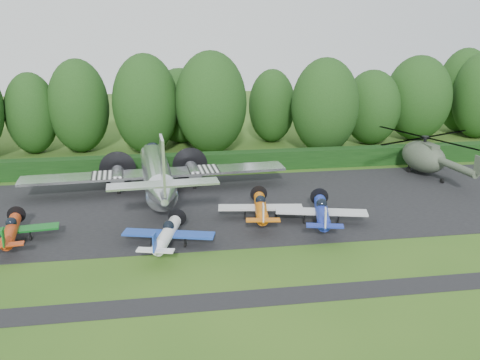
{
  "coord_description": "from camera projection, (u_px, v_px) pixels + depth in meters",
  "views": [
    {
      "loc": [
        -2.47,
        -33.91,
        16.47
      ],
      "look_at": [
        4.2,
        9.61,
        2.5
      ],
      "focal_mm": 40.0,
      "sensor_mm": 36.0,
      "label": 1
    }
  ],
  "objects": [
    {
      "name": "tree_0",
      "position": [
        479.0,
        96.0,
        70.93
      ],
      "size": [
        6.95,
        6.95,
        11.36
      ],
      "color": "black",
      "rests_on": "ground"
    },
    {
      "name": "tree_7",
      "position": [
        31.0,
        114.0,
        63.32
      ],
      "size": [
        6.08,
        6.08,
        9.72
      ],
      "color": "black",
      "rests_on": "ground"
    },
    {
      "name": "tree_4",
      "position": [
        418.0,
        98.0,
        70.07
      ],
      "size": [
        8.55,
        8.55,
        11.09
      ],
      "color": "black",
      "rests_on": "ground"
    },
    {
      "name": "tree_5",
      "position": [
        211.0,
        103.0,
        63.16
      ],
      "size": [
        8.53,
        8.53,
        12.18
      ],
      "color": "black",
      "rests_on": "ground"
    },
    {
      "name": "tree_2",
      "position": [
        272.0,
        106.0,
        69.04
      ],
      "size": [
        6.0,
        6.0,
        9.46
      ],
      "color": "black",
      "rests_on": "ground"
    },
    {
      "name": "tree_10",
      "position": [
        145.0,
        104.0,
        63.14
      ],
      "size": [
        7.78,
        7.78,
        11.88
      ],
      "color": "black",
      "rests_on": "ground"
    },
    {
      "name": "sign_board",
      "position": [
        424.0,
        156.0,
        59.02
      ],
      "size": [
        2.97,
        0.11,
        1.67
      ],
      "rotation": [
        0.0,
        0.0,
        -0.29
      ],
      "color": "#3F3326",
      "rests_on": "ground"
    },
    {
      "name": "tree_11",
      "position": [
        372.0,
        107.0,
        67.97
      ],
      "size": [
        7.22,
        7.22,
        9.49
      ],
      "color": "black",
      "rests_on": "ground"
    },
    {
      "name": "apron",
      "position": [
        192.0,
        208.0,
        46.7
      ],
      "size": [
        70.0,
        18.0,
        0.01
      ],
      "primitive_type": "cube",
      "color": "black",
      "rests_on": "ground"
    },
    {
      "name": "ground",
      "position": [
        201.0,
        258.0,
        37.28
      ],
      "size": [
        160.0,
        160.0,
        0.0
      ],
      "primitive_type": "plane",
      "color": "#244B15",
      "rests_on": "ground"
    },
    {
      "name": "tree_6",
      "position": [
        325.0,
        106.0,
        63.43
      ],
      "size": [
        7.99,
        7.99,
        11.38
      ],
      "color": "black",
      "rests_on": "ground"
    },
    {
      "name": "light_plane_white",
      "position": [
        167.0,
        234.0,
        38.54
      ],
      "size": [
        6.73,
        7.08,
        2.59
      ],
      "rotation": [
        0.0,
        0.0,
        0.26
      ],
      "color": "white",
      "rests_on": "ground"
    },
    {
      "name": "tree_12",
      "position": [
        464.0,
        91.0,
        74.27
      ],
      "size": [
        7.4,
        7.4,
        11.73
      ],
      "color": "black",
      "rests_on": "ground"
    },
    {
      "name": "tree_13",
      "position": [
        180.0,
        106.0,
        68.74
      ],
      "size": [
        7.76,
        7.76,
        9.62
      ],
      "color": "black",
      "rests_on": "ground"
    },
    {
      "name": "taxiway_verge",
      "position": [
        210.0,
        302.0,
        31.63
      ],
      "size": [
        70.0,
        2.0,
        0.0
      ],
      "primitive_type": "cube",
      "color": "black",
      "rests_on": "ground"
    },
    {
      "name": "light_plane_red",
      "position": [
        11.0,
        230.0,
        39.25
      ],
      "size": [
        6.65,
        6.99,
        2.55
      ],
      "rotation": [
        0.0,
        0.0,
        -0.12
      ],
      "color": "#AD340F",
      "rests_on": "ground"
    },
    {
      "name": "light_plane_blue",
      "position": [
        322.0,
        212.0,
        42.58
      ],
      "size": [
        7.32,
        7.7,
        2.81
      ],
      "rotation": [
        0.0,
        0.0,
        0.24
      ],
      "color": "#192B98",
      "rests_on": "ground"
    },
    {
      "name": "transport_plane",
      "position": [
        157.0,
        174.0,
        49.0
      ],
      "size": [
        24.73,
        18.96,
        7.92
      ],
      "rotation": [
        0.0,
        0.0,
        -0.06
      ],
      "color": "silver",
      "rests_on": "ground"
    },
    {
      "name": "tree_1",
      "position": [
        79.0,
        106.0,
        63.75
      ],
      "size": [
        7.18,
        7.18,
        11.22
      ],
      "color": "black",
      "rests_on": "ground"
    },
    {
      "name": "light_plane_orange",
      "position": [
        261.0,
        207.0,
        43.68
      ],
      "size": [
        6.96,
        7.32,
        2.68
      ],
      "rotation": [
        0.0,
        0.0,
        0.14
      ],
      "color": "#C55F0B",
      "rests_on": "ground"
    },
    {
      "name": "helicopter",
      "position": [
        424.0,
        154.0,
        55.72
      ],
      "size": [
        12.69,
        14.86,
        4.09
      ],
      "rotation": [
        0.0,
        0.0,
        -0.14
      ],
      "color": "#3A4333",
      "rests_on": "ground"
    },
    {
      "name": "hedgerow",
      "position": [
        185.0,
        172.0,
        57.07
      ],
      "size": [
        90.0,
        1.6,
        2.0
      ],
      "primitive_type": "cube",
      "color": "black",
      "rests_on": "ground"
    }
  ]
}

